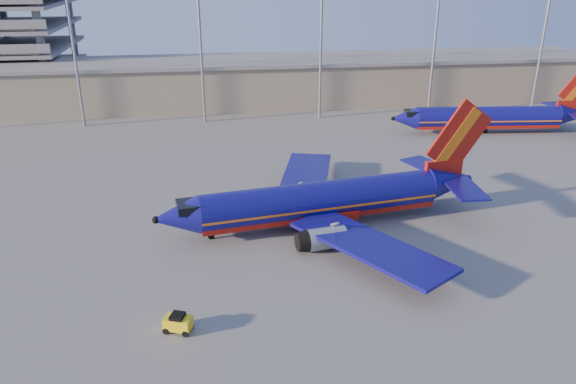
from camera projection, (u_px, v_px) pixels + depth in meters
name	position (u px, v px, depth m)	size (l,w,h in m)	color
ground	(257.00, 243.00, 55.02)	(220.00, 220.00, 0.00)	slate
terminal_building	(283.00, 80.00, 107.71)	(122.00, 16.00, 8.50)	gray
light_mast_row	(261.00, 14.00, 91.03)	(101.60, 1.60, 28.65)	gray
aircraft_main	(327.00, 200.00, 58.19)	(36.25, 34.61, 12.33)	navy
aircraft_second	(492.00, 117.00, 89.20)	(33.13, 12.86, 11.22)	navy
baggage_tug	(178.00, 322.00, 41.73)	(2.34, 1.87, 1.47)	yellow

